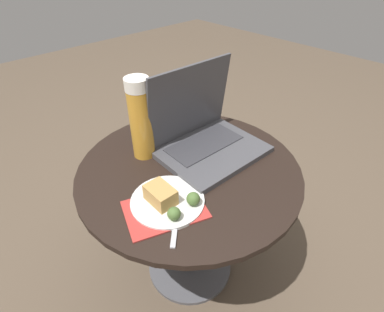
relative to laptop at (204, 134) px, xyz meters
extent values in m
plane|color=brown|center=(-0.10, -0.04, -0.56)|extent=(6.00, 6.00, 0.00)
cylinder|color=#515156|center=(-0.10, -0.04, -0.55)|extent=(0.32, 0.32, 0.01)
cylinder|color=#515156|center=(-0.10, -0.04, -0.31)|extent=(0.07, 0.07, 0.47)
cylinder|color=black|center=(-0.10, -0.04, -0.06)|extent=(0.66, 0.66, 0.02)
cube|color=#B7332D|center=(-0.26, -0.12, -0.05)|extent=(0.23, 0.20, 0.00)
cube|color=#47474C|center=(0.00, -0.04, -0.04)|extent=(0.32, 0.26, 0.02)
cube|color=#333338|center=(0.00, 0.00, -0.03)|extent=(0.25, 0.13, 0.00)
cube|color=#47474C|center=(0.00, 0.07, 0.09)|extent=(0.31, 0.05, 0.24)
cube|color=silver|center=(0.00, 0.07, 0.09)|extent=(0.29, 0.04, 0.22)
cylinder|color=gold|center=(-0.16, 0.11, 0.06)|extent=(0.07, 0.07, 0.22)
cylinder|color=white|center=(-0.16, 0.11, 0.18)|extent=(0.07, 0.07, 0.04)
cylinder|color=silver|center=(-0.24, -0.10, -0.05)|extent=(0.19, 0.19, 0.01)
cube|color=tan|center=(-0.26, -0.10, -0.02)|extent=(0.06, 0.08, 0.04)
sphere|color=#4C6B33|center=(-0.27, -0.16, -0.03)|extent=(0.03, 0.03, 0.03)
sphere|color=#4C6B33|center=(-0.20, -0.16, -0.03)|extent=(0.04, 0.04, 0.04)
cube|color=#B2B2B7|center=(-0.28, -0.18, -0.05)|extent=(0.10, 0.10, 0.00)
cube|color=#B2B2B7|center=(-0.21, -0.11, -0.05)|extent=(0.06, 0.06, 0.00)
camera|label=1|loc=(-0.58, -0.54, 0.51)|focal=28.00mm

